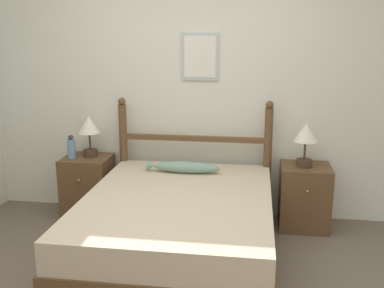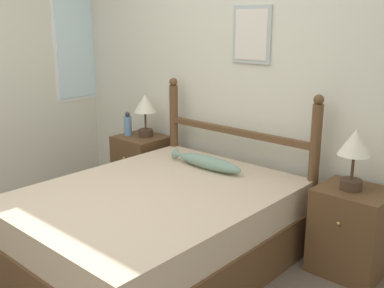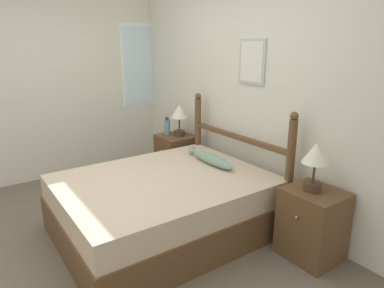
# 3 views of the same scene
# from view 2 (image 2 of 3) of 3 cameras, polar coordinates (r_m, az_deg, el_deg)

# --- Properties ---
(wall_back) EXTENTS (6.40, 0.08, 2.55)m
(wall_back) POSITION_cam_2_polar(r_m,az_deg,el_deg) (3.90, 6.56, 8.52)
(wall_back) COLOR beige
(wall_back) RESTS_ON ground_plane
(bed) EXTENTS (1.54, 1.96, 0.57)m
(bed) POSITION_cam_2_polar(r_m,az_deg,el_deg) (3.33, -4.53, -10.51)
(bed) COLOR brown
(bed) RESTS_ON ground_plane
(headboard) EXTENTS (1.54, 0.08, 1.22)m
(headboard) POSITION_cam_2_polar(r_m,az_deg,el_deg) (3.86, 5.51, -0.92)
(headboard) COLOR brown
(headboard) RESTS_ON ground_plane
(nightstand_left) EXTENTS (0.47, 0.45, 0.62)m
(nightstand_left) POSITION_cam_2_polar(r_m,az_deg,el_deg) (4.60, -6.42, -2.79)
(nightstand_left) COLOR brown
(nightstand_left) RESTS_ON ground_plane
(nightstand_right) EXTENTS (0.47, 0.45, 0.62)m
(nightstand_right) POSITION_cam_2_polar(r_m,az_deg,el_deg) (3.39, 19.50, -10.37)
(nightstand_right) COLOR brown
(nightstand_right) RESTS_ON ground_plane
(table_lamp_left) EXTENTS (0.22, 0.22, 0.42)m
(table_lamp_left) POSITION_cam_2_polar(r_m,az_deg,el_deg) (4.45, -5.98, 4.58)
(table_lamp_left) COLOR #422D1E
(table_lamp_left) RESTS_ON nightstand_left
(table_lamp_right) EXTENTS (0.22, 0.22, 0.42)m
(table_lamp_right) POSITION_cam_2_polar(r_m,az_deg,el_deg) (3.18, 19.93, -0.59)
(table_lamp_right) COLOR #422D1E
(table_lamp_right) RESTS_ON nightstand_right
(bottle) EXTENTS (0.08, 0.08, 0.24)m
(bottle) POSITION_cam_2_polar(r_m,az_deg,el_deg) (4.55, -8.16, 2.44)
(bottle) COLOR #668CB2
(bottle) RESTS_ON nightstand_left
(fish_pillow) EXTENTS (0.70, 0.14, 0.11)m
(fish_pillow) POSITION_cam_2_polar(r_m,az_deg,el_deg) (3.65, 1.90, -2.31)
(fish_pillow) COLOR gray
(fish_pillow) RESTS_ON bed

